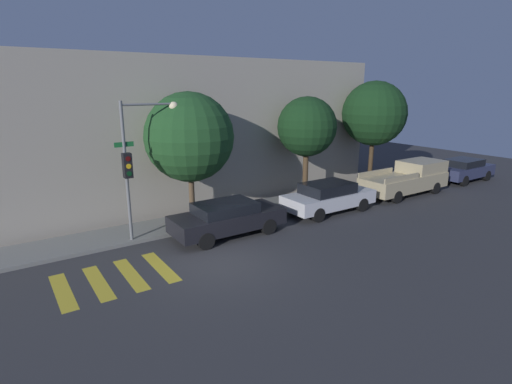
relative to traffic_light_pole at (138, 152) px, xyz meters
name	(u,v)px	position (x,y,z in m)	size (l,w,h in m)	color
ground_plane	(222,262)	(1.52, -3.37, -3.49)	(60.00, 60.00, 0.00)	#333335
sidewalk	(173,225)	(1.52, 0.89, -3.42)	(26.00, 2.13, 0.14)	slate
building_row	(134,133)	(1.52, 5.36, 0.09)	(26.00, 6.00, 7.15)	#A89E8E
crosswalk	(115,278)	(-1.84, -2.57, -3.48)	(3.44, 2.60, 0.00)	gold
traffic_light_pole	(138,152)	(0.00, 0.00, 0.00)	(2.51, 0.56, 5.33)	slate
sedan_near_corner	(227,218)	(2.98, -1.27, -2.74)	(4.55, 1.85, 1.38)	black
sedan_middle	(328,197)	(8.49, -1.27, -2.72)	(4.56, 1.87, 1.44)	silver
pickup_truck	(408,178)	(14.51, -1.27, -2.60)	(5.44, 1.95, 1.77)	tan
sedan_far_end	(464,169)	(20.18, -1.27, -2.73)	(4.21, 1.85, 1.41)	#2D3351
tree_near_corner	(189,137)	(2.44, 0.85, 0.28)	(3.73, 3.73, 5.64)	brown
tree_midblock	(307,127)	(8.85, 0.85, 0.36)	(2.99, 2.99, 5.36)	#4C3823
tree_far_end	(374,114)	(13.85, 0.85, 0.84)	(3.62, 3.62, 6.15)	#42301E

